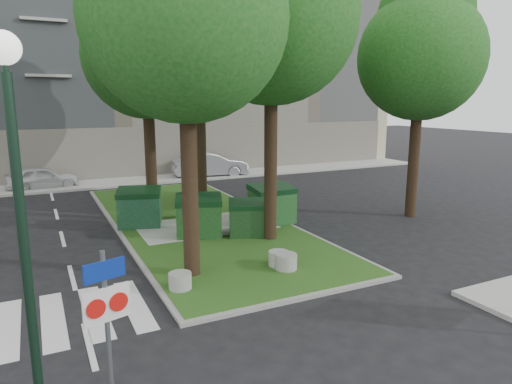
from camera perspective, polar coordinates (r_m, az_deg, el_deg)
ground at (r=11.44m, az=3.52°, el=-13.60°), size 120.00×120.00×0.00m
median_island at (r=18.54m, az=-7.45°, el=-3.62°), size 6.00×16.00×0.12m
median_kerb at (r=18.54m, az=-7.45°, el=-3.65°), size 6.30×16.30×0.10m
building_sidewalk at (r=28.38m, az=-15.29°, el=1.30°), size 42.00×3.00×0.12m
zebra_crossing at (r=11.63m, az=-17.20°, el=-13.65°), size 5.00×3.00×0.01m
apartment_building at (r=35.51m, az=-18.42°, el=15.95°), size 41.00×12.00×16.00m
tree_median_mid at (r=18.67m, az=-13.43°, el=17.70°), size 4.80×4.80×9.99m
tree_median_far at (r=22.61m, az=-7.00°, el=20.19°), size 5.80×5.80×11.93m
tree_street_right at (r=20.14m, az=20.05°, el=16.86°), size 5.00×5.00×10.06m
dumpster_a at (r=17.86m, az=-14.35°, el=-1.91°), size 1.87×1.56×1.49m
dumpster_b at (r=16.18m, az=-7.14°, el=-3.01°), size 1.87×1.58×1.49m
dumpster_c at (r=16.17m, az=-0.97°, el=-3.28°), size 1.64×1.42×1.28m
dumpster_d at (r=17.74m, az=2.01°, el=-1.55°), size 1.72×1.24×1.55m
bollard_left at (r=11.96m, az=-9.46°, el=-10.89°), size 0.58×0.58×0.42m
bollard_right at (r=13.37m, az=2.86°, el=-8.28°), size 0.59×0.59×0.42m
bollard_mid at (r=13.11m, az=3.76°, el=-8.65°), size 0.63×0.63×0.45m
litter_bin at (r=19.76m, az=-0.40°, el=-1.27°), size 0.43×0.43×0.76m
street_lamp at (r=7.26m, az=-27.60°, el=0.43°), size 0.46×0.46×5.75m
traffic_sign_pole at (r=7.74m, az=-18.24°, el=-13.47°), size 0.75×0.26×2.57m
car_white at (r=27.87m, az=-25.14°, el=1.64°), size 3.84×1.78×1.27m
car_silver at (r=29.37m, az=-5.73°, el=3.41°), size 4.95×2.27×1.57m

